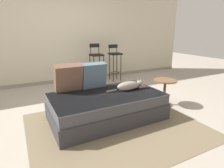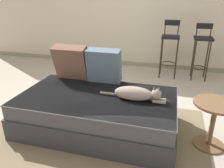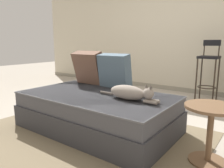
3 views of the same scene
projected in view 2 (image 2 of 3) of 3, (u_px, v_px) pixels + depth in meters
ground_plane at (107, 112)px, 3.00m from camera, size 16.00×16.00×0.00m
wall_back_panel at (139, 5)px, 4.51m from camera, size 8.00×0.10×2.60m
wall_baseboard_trim at (136, 64)px, 4.94m from camera, size 8.00×0.02×0.09m
area_rug at (89, 142)px, 2.38m from camera, size 2.50×2.14×0.01m
couch at (97, 112)px, 2.57m from camera, size 1.81×1.05×0.43m
throw_pillow_corner at (72, 62)px, 2.89m from camera, size 0.45×0.28×0.47m
throw_pillow_middle at (104, 66)px, 2.78m from camera, size 0.43×0.22×0.45m
cat at (136, 93)px, 2.36m from camera, size 0.74×0.17×0.19m
bar_stool_near_window at (170, 45)px, 4.11m from camera, size 0.32×0.32×1.06m
bar_stool_by_doorway at (202, 46)px, 3.96m from camera, size 0.32×0.32×1.02m
side_table at (214, 118)px, 2.21m from camera, size 0.44×0.44×0.51m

